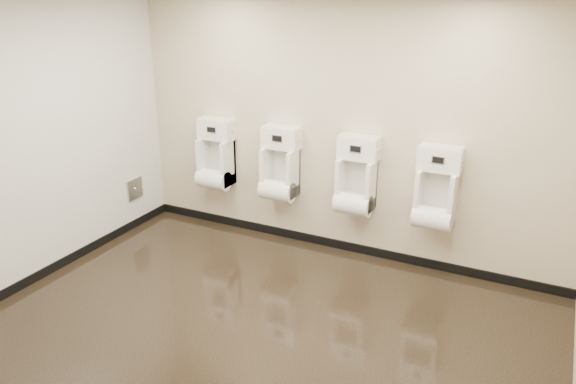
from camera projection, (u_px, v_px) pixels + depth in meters
name	position (u px, v px, depth m)	size (l,w,h in m)	color
ground	(265.00, 325.00, 5.05)	(5.00, 3.50, 0.00)	black
back_wall	(341.00, 130.00, 6.01)	(5.00, 0.02, 2.80)	#C4B597
front_wall	(108.00, 273.00, 3.09)	(5.00, 0.02, 2.80)	#C4B597
left_wall	(43.00, 141.00, 5.60)	(0.02, 3.50, 2.80)	#C4B597
tile_overlay_left	(44.00, 141.00, 5.59)	(0.01, 3.50, 2.80)	silver
skirting_back	(337.00, 244.00, 6.48)	(5.00, 0.02, 0.10)	black
skirting_left	(63.00, 262.00, 6.07)	(0.02, 3.50, 0.10)	black
access_panel	(135.00, 189.00, 6.91)	(0.04, 0.25, 0.25)	#9E9EA3
urinal_0	(216.00, 159.00, 6.71)	(0.44, 0.33, 0.82)	white
urinal_1	(280.00, 169.00, 6.35)	(0.44, 0.33, 0.82)	white
urinal_2	(356.00, 181.00, 5.97)	(0.44, 0.33, 0.82)	white
urinal_3	(436.00, 194.00, 5.61)	(0.44, 0.33, 0.82)	white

